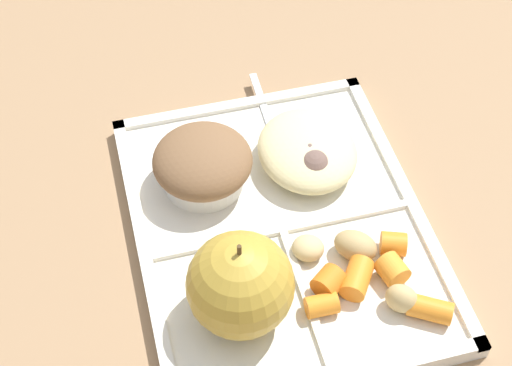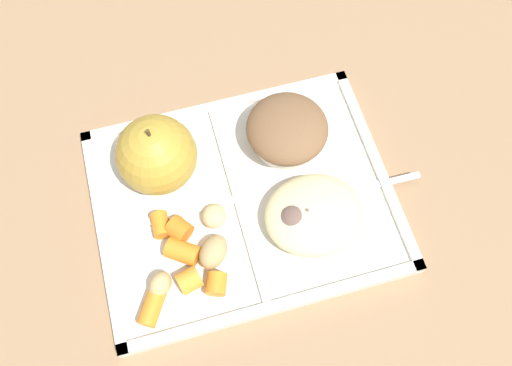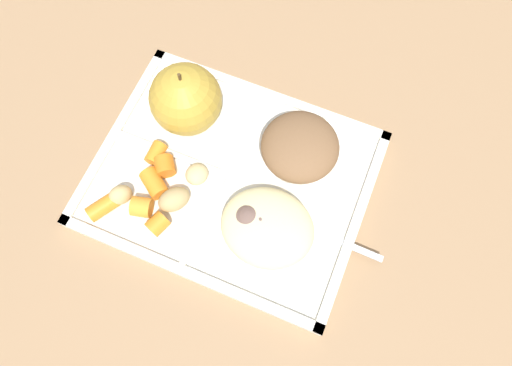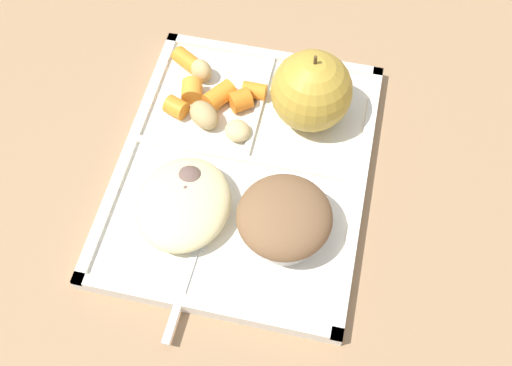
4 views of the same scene
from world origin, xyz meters
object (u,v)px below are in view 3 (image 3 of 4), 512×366
bran_muffin (300,149)px  plastic_fork (309,228)px  lunch_tray (231,179)px  green_apple (186,100)px

bran_muffin → plastic_fork: size_ratio=0.60×
lunch_tray → bran_muffin: 0.10m
lunch_tray → bran_muffin: size_ratio=3.54×
green_apple → lunch_tray: bearing=-35.1°
green_apple → bran_muffin: bearing=0.0°
lunch_tray → green_apple: green_apple is taller
lunch_tray → plastic_fork: lunch_tray is taller
bran_muffin → plastic_fork: 0.10m
green_apple → plastic_fork: green_apple is taller
green_apple → bran_muffin: 0.15m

